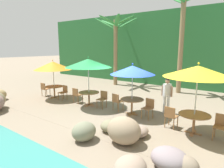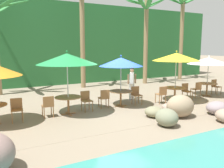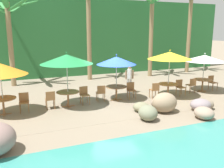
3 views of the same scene
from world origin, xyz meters
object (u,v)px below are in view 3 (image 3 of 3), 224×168
Objects in this scene: chair_blue_inland at (101,92)px; umbrella_white at (205,58)px; chair_yellow_inland at (155,89)px; dining_table_white at (203,81)px; palm_tree_fourth at (190,17)px; dining_table_orange at (3,101)px; waiter_in_white at (129,77)px; chair_blue_seaward at (131,89)px; umbrella_orange at (0,69)px; dining_table_blue at (116,89)px; umbrella_yellow at (170,56)px; chair_green_inland at (50,99)px; chair_white_inland at (192,84)px; chair_green_seaward at (84,94)px; chair_yellow_seaward at (180,86)px; umbrella_green at (67,59)px; palm_tree_second at (89,21)px; umbrella_blue at (116,61)px; dining_table_green at (68,94)px; palm_tree_third at (151,18)px; dining_table_yellow at (168,86)px; palm_tree_nearest at (9,25)px; chair_white_seaward at (212,82)px; chair_orange_seaward at (24,101)px.

umbrella_white reaches higher than chair_blue_inland.
chair_yellow_inland is 0.79× the size of dining_table_white.
dining_table_white is 0.16× the size of palm_tree_fourth.
dining_table_orange is 0.65× the size of waiter_in_white.
waiter_in_white is (0.42, 1.05, 0.47)m from chair_blue_seaward.
dining_table_blue is at bearing 2.15° from umbrella_orange.
chair_blue_seaward is at bearing 166.34° from umbrella_yellow.
chair_white_inland is (8.09, -0.10, 0.00)m from chair_green_inland.
palm_tree_fourth is at bearing 31.93° from dining_table_blue.
chair_green_seaward is 1.00× the size of chair_yellow_seaward.
palm_tree_second is at bearing 63.53° from umbrella_green.
umbrella_blue is at bearing -140.88° from waiter_in_white.
chair_green_seaward is 0.88m from chair_blue_inland.
palm_tree_third is at bearing 35.06° from dining_table_green.
umbrella_green is at bearing -175.20° from chair_blue_inland.
umbrella_orange is 2.16× the size of dining_table_orange.
umbrella_yellow is (5.46, -0.37, -0.01)m from umbrella_green.
palm_tree_third is 0.93× the size of palm_tree_fourth.
chair_white_inland is at bearing -176.51° from umbrella_white.
dining_table_blue is 11.59m from palm_tree_fourth.
chair_blue_seaward is (6.29, 0.19, -1.51)m from umbrella_orange.
chair_blue_seaward reaches higher than dining_table_yellow.
umbrella_orange is 1.01× the size of umbrella_white.
palm_tree_fourth is (11.79, 5.87, 2.39)m from umbrella_green.
palm_tree_fourth is (14.65, 5.94, 2.67)m from umbrella_orange.
chair_green_inland is 0.36× the size of umbrella_blue.
dining_table_blue is 1.00× the size of dining_table_white.
chair_green_inland is at bearing 177.39° from dining_table_yellow.
palm_tree_nearest reaches higher than dining_table_orange.
umbrella_green is 3.03× the size of chair_white_seaward.
umbrella_green is at bearing -163.11° from waiter_in_white.
chair_blue_seaward is at bearing 178.59° from chair_white_seaward.
palm_tree_nearest is 3.27× the size of waiter_in_white.
umbrella_white reaches higher than dining_table_yellow.
umbrella_white is at bearing -0.92° from umbrella_green.
palm_tree_second is (-3.37, 6.22, 3.71)m from chair_yellow_seaward.
chair_orange_seaward is 4.85m from umbrella_blue.
chair_white_inland is at bearing 6.15° from umbrella_yellow.
dining_table_yellow is at bearing -174.12° from chair_white_seaward.
chair_white_inland is at bearing -126.96° from palm_tree_fourth.
palm_tree_second is 3.91× the size of waiter_in_white.
chair_yellow_seaward is at bearing -1.78° from chair_green_inland.
chair_blue_seaward is 1.00× the size of chair_white_inland.
chair_white_inland is at bearing -21.84° from waiter_in_white.
chair_orange_seaward reaches higher than dining_table_orange.
palm_tree_second is at bearing 179.75° from palm_tree_fourth.
umbrella_blue is 2.77× the size of chair_blue_inland.
chair_blue_seaward is at bearing -85.12° from palm_tree_second.
waiter_in_white is (3.01, 1.04, 0.47)m from chair_green_seaward.
palm_tree_second reaches higher than umbrella_white.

